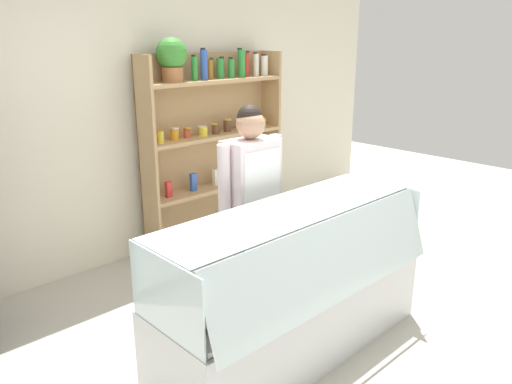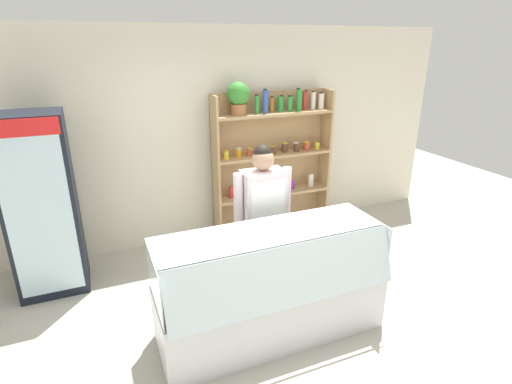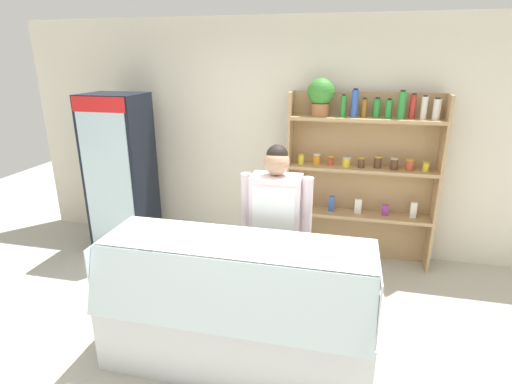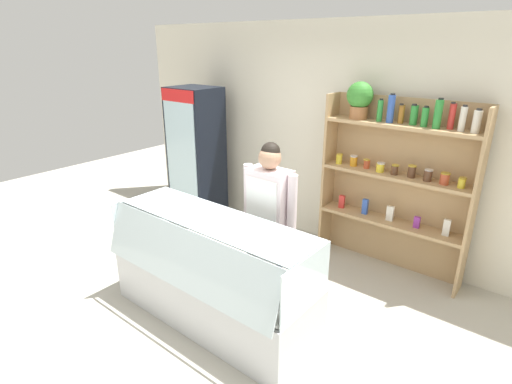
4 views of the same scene
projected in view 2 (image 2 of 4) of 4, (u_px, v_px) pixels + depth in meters
name	position (u px, v px, depth m)	size (l,w,h in m)	color
ground_plane	(286.00, 328.00, 3.71)	(12.00, 12.00, 0.00)	#B7B2A3
back_wall	(212.00, 137.00, 5.12)	(6.80, 0.10, 2.70)	silver
drinks_fridge	(42.00, 206.00, 4.03)	(0.66, 0.57, 1.88)	black
shelving_unit	(268.00, 150.00, 5.23)	(1.61, 0.29, 2.06)	tan
deli_display_case	(270.00, 303.00, 3.56)	(1.99, 0.75, 1.01)	silver
shop_clerk	(263.00, 210.00, 3.93)	(0.60, 0.25, 1.60)	#383D51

